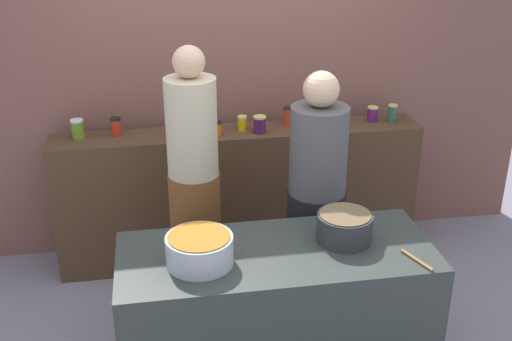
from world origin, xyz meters
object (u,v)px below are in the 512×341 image
Objects in this scene: preserve_jar_11 at (392,113)px; cooking_pot_center at (344,227)px; preserve_jar_6 at (288,116)px; preserve_jar_7 at (307,122)px; cook_with_tongs at (195,198)px; cooking_pot_left at (200,250)px; preserve_jar_1 at (116,126)px; cook_in_cap at (316,212)px; preserve_jar_0 at (78,129)px; preserve_jar_9 at (338,115)px; preserve_jar_2 at (183,130)px; wooden_spoon at (417,260)px; preserve_jar_4 at (242,123)px; preserve_jar_10 at (372,114)px; preserve_jar_5 at (260,124)px; preserve_jar_8 at (325,120)px; preserve_jar_3 at (217,128)px.

cooking_pot_center is at bearing -120.13° from preserve_jar_11.
preserve_jar_6 reaches higher than cooking_pot_center.
preserve_jar_7 is 0.07× the size of cook_with_tongs.
cooking_pot_left is (-0.91, -1.38, -0.16)m from preserve_jar_7.
preserve_jar_1 is 0.08× the size of cook_in_cap.
preserve_jar_0 is 1.04m from cook_with_tongs.
cook_with_tongs is at bearing 136.74° from cooking_pot_center.
preserve_jar_2 is at bearing -176.04° from preserve_jar_9.
preserve_jar_4 is at bearing 112.05° from wooden_spoon.
cooking_pot_center is (-0.64, -1.39, -0.16)m from preserve_jar_10.
cook_in_cap reaches higher than preserve_jar_5.
cooking_pot_center is 0.57m from cook_in_cap.
preserve_jar_0 is 1.05× the size of preserve_jar_1.
cooking_pot_left is (-0.56, -1.39, -0.16)m from preserve_jar_5.
preserve_jar_2 is 1.58m from preserve_jar_11.
preserve_jar_11 is at bearing -5.30° from preserve_jar_6.
preserve_jar_9 is 1.33m from cook_with_tongs.
preserve_jar_11 is 1.71m from wooden_spoon.
preserve_jar_9 is at bearing -174.80° from preserve_jar_10.
preserve_jar_4 is 0.36m from preserve_jar_6.
preserve_jar_9 is at bearing -8.23° from preserve_jar_6.
preserve_jar_6 is 0.18m from preserve_jar_7.
preserve_jar_0 reaches higher than preserve_jar_7.
preserve_jar_0 is 1.13× the size of preserve_jar_8.
preserve_jar_6 is at bearing 174.70° from preserve_jar_11.
cook_in_cap reaches higher than wooden_spoon.
cooking_pot_left is (0.72, -1.49, -0.17)m from preserve_jar_0.
preserve_jar_8 reaches higher than cooking_pot_left.
cook_with_tongs is at bearing -149.90° from preserve_jar_8.
preserve_jar_8 is at bearing 53.36° from cooking_pot_left.
cook_in_cap is at bearing -114.50° from preserve_jar_9.
preserve_jar_11 is 1.19m from cook_in_cap.
preserve_jar_3 is 0.92m from preserve_jar_9.
preserve_jar_2 is 0.62m from cook_with_tongs.
preserve_jar_6 reaches higher than preserve_jar_2.
preserve_jar_10 is 0.15m from preserve_jar_11.
preserve_jar_5 is at bearing 100.74° from cooking_pot_center.
preserve_jar_7 is at bearing -0.41° from preserve_jar_3.
preserve_jar_11 is at bearing 2.76° from preserve_jar_3.
preserve_jar_9 is (0.26, 0.09, 0.01)m from preserve_jar_7.
preserve_jar_0 is 0.96× the size of preserve_jar_9.
preserve_jar_8 is 0.91× the size of preserve_jar_11.
preserve_jar_1 is 2.31m from wooden_spoon.
preserve_jar_1 reaches higher than cooking_pot_left.
preserve_jar_1 reaches higher than preserve_jar_8.
preserve_jar_7 is at bearing 56.78° from cooking_pot_left.
preserve_jar_6 is at bearing 30.21° from preserve_jar_5.
preserve_jar_1 is at bearing 145.20° from cook_in_cap.
preserve_jar_6 is 1.75m from wooden_spoon.
preserve_jar_5 is at bearing -172.98° from preserve_jar_10.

